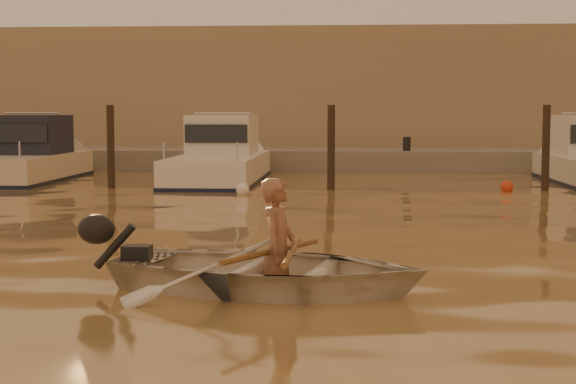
# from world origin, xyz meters

# --- Properties ---
(ground_plane) EXTENTS (160.00, 160.00, 0.00)m
(ground_plane) POSITION_xyz_m (0.00, 0.00, 0.00)
(ground_plane) COLOR olive
(ground_plane) RESTS_ON ground
(dinghy) EXTENTS (3.69, 2.98, 0.68)m
(dinghy) POSITION_xyz_m (-0.63, 1.82, 0.22)
(dinghy) COLOR silver
(dinghy) RESTS_ON ground_plane
(person) EXTENTS (0.46, 0.60, 1.47)m
(person) POSITION_xyz_m (-0.53, 1.80, 0.43)
(person) COLOR #936049
(person) RESTS_ON dinghy
(outboard_motor) EXTENTS (0.96, 0.58, 0.70)m
(outboard_motor) POSITION_xyz_m (-2.09, 2.14, 0.28)
(outboard_motor) COLOR black
(outboard_motor) RESTS_ON dinghy
(oar_port) EXTENTS (0.08, 2.10, 0.13)m
(oar_port) POSITION_xyz_m (-0.38, 1.76, 0.42)
(oar_port) COLOR olive
(oar_port) RESTS_ON dinghy
(oar_starboard) EXTENTS (0.86, 1.96, 0.13)m
(oar_starboard) POSITION_xyz_m (-0.58, 1.81, 0.42)
(oar_starboard) COLOR brown
(oar_starboard) RESTS_ON dinghy
(moored_boat_1) EXTENTS (2.08, 6.25, 1.75)m
(moored_boat_1) POSITION_xyz_m (-8.42, 16.00, 0.62)
(moored_boat_1) COLOR beige
(moored_boat_1) RESTS_ON ground_plane
(moored_boat_2) EXTENTS (2.12, 7.16, 1.75)m
(moored_boat_2) POSITION_xyz_m (-3.18, 16.00, 0.62)
(moored_boat_2) COLOR white
(moored_boat_2) RESTS_ON ground_plane
(piling_1) EXTENTS (0.18, 0.18, 2.20)m
(piling_1) POSITION_xyz_m (-5.50, 13.80, 0.90)
(piling_1) COLOR #2D2319
(piling_1) RESTS_ON ground_plane
(piling_2) EXTENTS (0.18, 0.18, 2.20)m
(piling_2) POSITION_xyz_m (-0.20, 13.80, 0.90)
(piling_2) COLOR #2D2319
(piling_2) RESTS_ON ground_plane
(piling_3) EXTENTS (0.18, 0.18, 2.20)m
(piling_3) POSITION_xyz_m (4.80, 13.80, 0.90)
(piling_3) COLOR #2D2319
(piling_3) RESTS_ON ground_plane
(fender_b) EXTENTS (0.30, 0.30, 0.30)m
(fender_b) POSITION_xyz_m (-8.10, 13.69, 0.10)
(fender_b) COLOR orange
(fender_b) RESTS_ON ground_plane
(fender_c) EXTENTS (0.30, 0.30, 0.30)m
(fender_c) POSITION_xyz_m (-2.15, 12.45, 0.10)
(fender_c) COLOR white
(fender_c) RESTS_ON ground_plane
(fender_d) EXTENTS (0.30, 0.30, 0.30)m
(fender_d) POSITION_xyz_m (3.90, 13.69, 0.10)
(fender_d) COLOR red
(fender_d) RESTS_ON ground_plane
(quay) EXTENTS (52.00, 4.00, 1.00)m
(quay) POSITION_xyz_m (0.00, 21.50, 0.15)
(quay) COLOR gray
(quay) RESTS_ON ground_plane
(waterfront_building) EXTENTS (46.00, 7.00, 4.80)m
(waterfront_building) POSITION_xyz_m (0.00, 27.00, 2.40)
(waterfront_building) COLOR #9E8466
(waterfront_building) RESTS_ON quay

